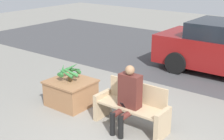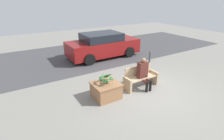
# 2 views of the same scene
# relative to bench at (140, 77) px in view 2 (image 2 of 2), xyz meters

# --- Properties ---
(ground_plane) EXTENTS (30.00, 30.00, 0.00)m
(ground_plane) POSITION_rel_bench_xyz_m (0.03, -0.44, -0.40)
(ground_plane) COLOR gray
(road_surface) EXTENTS (20.00, 6.00, 0.01)m
(road_surface) POSITION_rel_bench_xyz_m (0.03, 5.29, -0.39)
(road_surface) COLOR #424244
(road_surface) RESTS_ON ground_plane
(bench) EXTENTS (1.47, 0.50, 0.85)m
(bench) POSITION_rel_bench_xyz_m (0.00, 0.00, 0.00)
(bench) COLOR tan
(bench) RESTS_ON ground_plane
(person_seated) EXTENTS (0.41, 0.58, 1.26)m
(person_seated) POSITION_rel_bench_xyz_m (0.00, -0.16, 0.29)
(person_seated) COLOR #51231E
(person_seated) RESTS_ON ground_plane
(planter_box) EXTENTS (0.96, 0.88, 0.57)m
(planter_box) POSITION_rel_bench_xyz_m (-1.62, -0.02, -0.09)
(planter_box) COLOR #936642
(planter_box) RESTS_ON ground_plane
(potted_plant) EXTENTS (0.53, 0.53, 0.40)m
(potted_plant) POSITION_rel_bench_xyz_m (-1.62, -0.02, 0.40)
(potted_plant) COLOR brown
(potted_plant) RESTS_ON planter_box
(parked_car) EXTENTS (4.31, 1.98, 1.47)m
(parked_car) POSITION_rel_bench_xyz_m (0.59, 4.21, 0.34)
(parked_car) COLOR maroon
(parked_car) RESTS_ON ground_plane
(bollard_post) EXTENTS (0.12, 0.12, 0.71)m
(bollard_post) POSITION_rel_bench_xyz_m (2.24, 1.84, -0.02)
(bollard_post) COLOR #4C4C51
(bollard_post) RESTS_ON ground_plane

